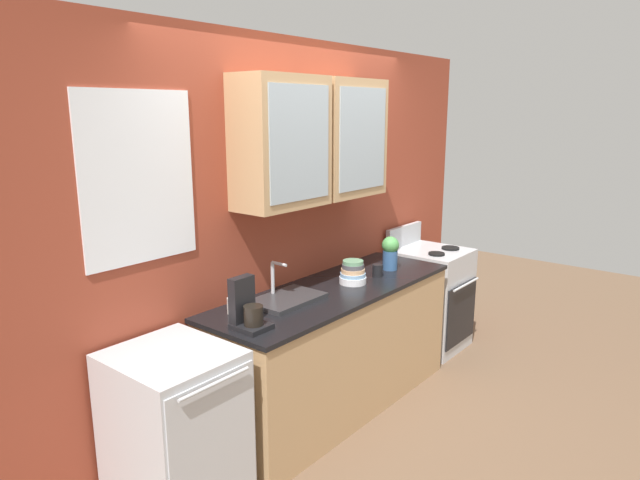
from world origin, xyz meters
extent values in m
plane|color=brown|center=(0.00, 0.00, 0.00)|extent=(10.00, 10.00, 0.00)
cube|color=#993D28|center=(0.00, 0.38, 1.28)|extent=(4.44, 0.10, 2.55)
cube|color=tan|center=(-0.33, 0.18, 1.88)|extent=(0.63, 0.31, 0.82)
cube|color=#9EADB7|center=(-0.33, 0.02, 1.88)|extent=(0.54, 0.01, 0.70)
cube|color=tan|center=(0.33, 0.18, 1.88)|extent=(0.63, 0.31, 0.82)
cube|color=#9EADB7|center=(0.33, 0.02, 1.88)|extent=(0.54, 0.01, 0.70)
cube|color=white|center=(-1.26, 0.33, 1.73)|extent=(0.67, 0.01, 0.90)
cube|color=tan|center=(0.00, 0.00, 0.43)|extent=(2.01, 0.64, 0.86)
cube|color=black|center=(0.00, 0.00, 0.87)|extent=(2.04, 0.67, 0.03)
cube|color=silver|center=(1.39, 0.00, 0.44)|extent=(0.57, 0.60, 0.89)
cube|color=black|center=(1.39, -0.31, 0.37)|extent=(0.53, 0.01, 0.53)
cylinder|color=silver|center=(1.39, -0.34, 0.64)|extent=(0.46, 0.02, 0.02)
cube|color=silver|center=(1.39, 0.28, 0.98)|extent=(0.54, 0.04, 0.18)
cylinder|color=black|center=(1.26, -0.11, 0.90)|extent=(0.14, 0.14, 0.02)
cylinder|color=black|center=(1.51, -0.11, 0.90)|extent=(0.15, 0.15, 0.02)
cube|color=#2D2D30|center=(-0.42, 0.07, 0.90)|extent=(0.47, 0.31, 0.03)
cylinder|color=silver|center=(-0.42, 0.19, 1.02)|extent=(0.02, 0.02, 0.21)
cylinder|color=silver|center=(-0.42, 0.13, 1.12)|extent=(0.02, 0.12, 0.02)
cylinder|color=white|center=(0.17, -0.03, 0.91)|extent=(0.19, 0.19, 0.05)
cylinder|color=#8CB7E0|center=(0.17, -0.03, 0.94)|extent=(0.18, 0.18, 0.04)
cylinder|color=#E0AD7F|center=(0.17, -0.03, 0.97)|extent=(0.17, 0.17, 0.04)
cylinder|color=#4C4C54|center=(0.17, -0.03, 1.01)|extent=(0.16, 0.16, 0.04)
cylinder|color=#669972|center=(0.17, -0.03, 1.03)|extent=(0.15, 0.15, 0.04)
cylinder|color=#33598C|center=(0.63, -0.04, 0.96)|extent=(0.11, 0.11, 0.15)
sphere|color=#4C994C|center=(0.63, -0.04, 1.08)|extent=(0.13, 0.13, 0.13)
cylinder|color=silver|center=(-0.77, 0.17, 0.94)|extent=(0.08, 0.08, 0.10)
torus|color=silver|center=(-0.73, 0.17, 0.94)|extent=(0.06, 0.01, 0.06)
cylinder|color=black|center=(0.42, -0.07, 0.93)|extent=(0.07, 0.07, 0.09)
torus|color=black|center=(0.46, -0.07, 0.94)|extent=(0.06, 0.01, 0.06)
cube|color=silver|center=(-1.36, 0.00, 0.44)|extent=(0.56, 0.61, 0.89)
cube|color=silver|center=(-1.36, -0.31, 0.44)|extent=(0.53, 0.01, 0.80)
cylinder|color=silver|center=(-1.36, -0.34, 0.83)|extent=(0.42, 0.02, 0.02)
cube|color=black|center=(-0.88, -0.09, 0.90)|extent=(0.17, 0.20, 0.03)
cylinder|color=black|center=(-0.88, -0.11, 0.97)|extent=(0.11, 0.11, 0.11)
cube|color=black|center=(-0.88, -0.02, 1.05)|extent=(0.15, 0.06, 0.26)
camera|label=1|loc=(-2.93, -2.24, 2.08)|focal=31.61mm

